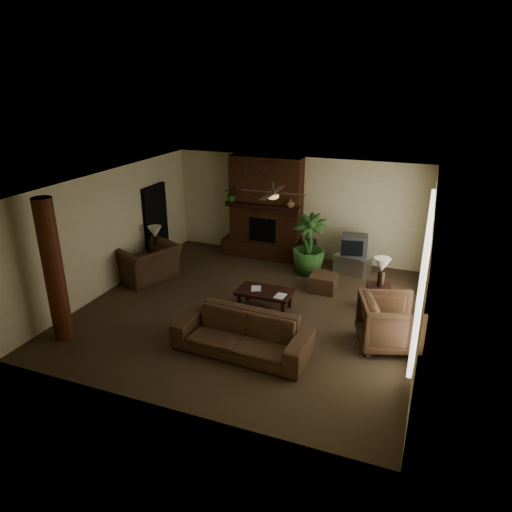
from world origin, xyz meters
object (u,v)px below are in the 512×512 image
at_px(armchair_right, 390,321).
at_px(ottoman, 323,283).
at_px(tv_stand, 352,264).
at_px(side_table_right, 378,297).
at_px(coffee_table, 265,293).
at_px(lamp_right, 382,267).
at_px(side_table_left, 158,260).
at_px(lamp_left, 155,234).
at_px(floor_plant, 308,257).
at_px(log_column, 54,271).
at_px(sofa, 242,328).
at_px(armchair_left, 147,257).
at_px(floor_vase, 310,249).

bearing_deg(armchair_right, ottoman, 23.02).
xyz_separation_m(tv_stand, side_table_right, (0.87, -1.76, 0.03)).
distance_m(coffee_table, lamp_right, 2.56).
height_order(coffee_table, side_table_left, side_table_left).
bearing_deg(lamp_left, ottoman, 4.16).
bearing_deg(tv_stand, ottoman, -92.80).
distance_m(floor_plant, lamp_right, 2.48).
bearing_deg(side_table_left, tv_stand, 18.34).
xyz_separation_m(armchair_right, lamp_right, (-0.35, 1.46, 0.46)).
bearing_deg(floor_plant, side_table_left, -162.01).
relative_size(tv_stand, lamp_left, 1.31).
xyz_separation_m(coffee_table, tv_stand, (1.44, 2.64, -0.12)).
relative_size(log_column, floor_plant, 1.80).
bearing_deg(log_column, coffee_table, 37.95).
relative_size(armchair_right, side_table_left, 1.95).
relative_size(armchair_right, floor_plant, 0.69).
relative_size(ottoman, lamp_left, 0.92).
relative_size(sofa, ottoman, 4.19).
bearing_deg(lamp_right, tv_stand, 116.47).
distance_m(armchair_right, side_table_left, 6.27).
bearing_deg(coffee_table, floor_plant, 80.88).
relative_size(armchair_left, lamp_left, 2.10).
distance_m(side_table_right, lamp_right, 0.73).
height_order(armchair_left, ottoman, armchair_left).
relative_size(tv_stand, lamp_right, 1.31).
height_order(log_column, side_table_left, log_column).
bearing_deg(lamp_left, log_column, -87.89).
bearing_deg(lamp_left, floor_plant, 17.98).
xyz_separation_m(armchair_left, floor_vase, (3.52, 2.44, -0.16)).
xyz_separation_m(side_table_right, lamp_right, (0.02, -0.02, 0.73)).
distance_m(armchair_right, tv_stand, 3.48).
height_order(floor_vase, side_table_right, floor_vase).
height_order(log_column, tv_stand, log_column).
xyz_separation_m(armchair_right, coffee_table, (-2.68, 0.60, -0.16)).
distance_m(floor_plant, side_table_left, 3.92).
distance_m(tv_stand, side_table_left, 5.06).
relative_size(sofa, armchair_right, 2.34).
height_order(coffee_table, tv_stand, tv_stand).
bearing_deg(side_table_left, coffee_table, -17.38).
bearing_deg(tv_stand, floor_vase, -174.53).
xyz_separation_m(armchair_right, side_table_left, (-6.04, 1.65, -0.26)).
height_order(armchair_right, floor_vase, armchair_right).
xyz_separation_m(tv_stand, lamp_left, (-4.83, -1.60, 0.75)).
relative_size(floor_vase, lamp_right, 1.18).
xyz_separation_m(coffee_table, floor_vase, (0.24, 2.88, 0.06)).
distance_m(side_table_left, lamp_left, 0.73).
height_order(coffee_table, lamp_left, lamp_left).
relative_size(floor_plant, lamp_right, 2.40).
bearing_deg(coffee_table, lamp_right, 20.25).
height_order(side_table_left, side_table_right, same).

